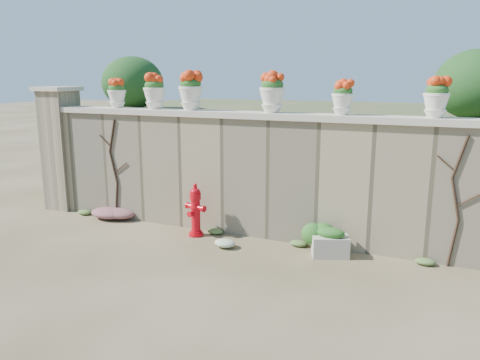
% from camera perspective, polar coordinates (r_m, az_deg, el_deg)
% --- Properties ---
extents(ground, '(80.00, 80.00, 0.00)m').
position_cam_1_polar(ground, '(6.73, -5.00, -10.93)').
color(ground, brown).
rests_on(ground, ground).
extents(stone_wall, '(8.00, 0.40, 2.00)m').
position_cam_1_polar(stone_wall, '(7.98, 1.08, 0.39)').
color(stone_wall, gray).
rests_on(stone_wall, ground).
extents(wall_cap, '(8.10, 0.52, 0.10)m').
position_cam_1_polar(wall_cap, '(7.83, 1.11, 7.93)').
color(wall_cap, beige).
rests_on(wall_cap, stone_wall).
extents(gate_pillar, '(0.72, 0.72, 2.48)m').
position_cam_1_polar(gate_pillar, '(10.25, -20.90, 3.71)').
color(gate_pillar, gray).
rests_on(gate_pillar, ground).
extents(raised_fill, '(9.00, 6.00, 2.00)m').
position_cam_1_polar(raised_fill, '(10.95, 7.57, 3.57)').
color(raised_fill, '#384C23').
rests_on(raised_fill, ground).
extents(back_shrub_left, '(1.30, 1.30, 1.10)m').
position_cam_1_polar(back_shrub_left, '(10.44, -12.95, 11.48)').
color(back_shrub_left, '#143814').
rests_on(back_shrub_left, raised_fill).
extents(back_shrub_right, '(1.30, 1.30, 1.10)m').
position_cam_1_polar(back_shrub_right, '(8.41, 26.92, 10.34)').
color(back_shrub_right, '#143814').
rests_on(back_shrub_right, raised_fill).
extents(vine_left, '(0.60, 0.04, 1.91)m').
position_cam_1_polar(vine_left, '(9.15, -15.11, 1.45)').
color(vine_left, black).
rests_on(vine_left, ground).
extents(vine_right, '(0.60, 0.04, 1.91)m').
position_cam_1_polar(vine_right, '(7.18, 24.85, -2.21)').
color(vine_right, black).
rests_on(vine_right, ground).
extents(fire_hydrant, '(0.40, 0.28, 0.91)m').
position_cam_1_polar(fire_hydrant, '(8.00, -5.44, -3.64)').
color(fire_hydrant, '#BD0712').
rests_on(fire_hydrant, ground).
extents(planter_box, '(0.62, 0.49, 0.45)m').
position_cam_1_polar(planter_box, '(7.26, 10.97, -7.55)').
color(planter_box, beige).
rests_on(planter_box, ground).
extents(green_shrub, '(0.67, 0.60, 0.63)m').
position_cam_1_polar(green_shrub, '(7.42, 9.51, -6.17)').
color(green_shrub, '#1E5119').
rests_on(green_shrub, ground).
extents(magenta_clump, '(0.97, 0.65, 0.26)m').
position_cam_1_polar(magenta_clump, '(9.31, -14.78, -3.80)').
color(magenta_clump, '#B12366').
rests_on(magenta_clump, ground).
extents(white_flowers, '(0.46, 0.37, 0.17)m').
position_cam_1_polar(white_flowers, '(7.53, -1.90, -7.61)').
color(white_flowers, white).
rests_on(white_flowers, ground).
extents(urn_pot_0, '(0.34, 0.34, 0.53)m').
position_cam_1_polar(urn_pot_0, '(9.18, -14.78, 10.15)').
color(urn_pot_0, silver).
rests_on(urn_pot_0, wall_cap).
extents(urn_pot_1, '(0.39, 0.39, 0.62)m').
position_cam_1_polar(urn_pot_1, '(8.69, -10.38, 10.52)').
color(urn_pot_1, silver).
rests_on(urn_pot_1, wall_cap).
extents(urn_pot_2, '(0.42, 0.42, 0.66)m').
position_cam_1_polar(urn_pot_2, '(8.29, -6.03, 10.71)').
color(urn_pot_2, silver).
rests_on(urn_pot_2, wall_cap).
extents(urn_pot_3, '(0.41, 0.41, 0.65)m').
position_cam_1_polar(urn_pot_3, '(7.66, 3.95, 10.57)').
color(urn_pot_3, silver).
rests_on(urn_pot_3, wall_cap).
extents(urn_pot_4, '(0.33, 0.33, 0.52)m').
position_cam_1_polar(urn_pot_4, '(7.35, 12.40, 9.77)').
color(urn_pot_4, silver).
rests_on(urn_pot_4, wall_cap).
extents(urn_pot_5, '(0.36, 0.36, 0.56)m').
position_cam_1_polar(urn_pot_5, '(7.21, 22.81, 9.20)').
color(urn_pot_5, silver).
rests_on(urn_pot_5, wall_cap).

